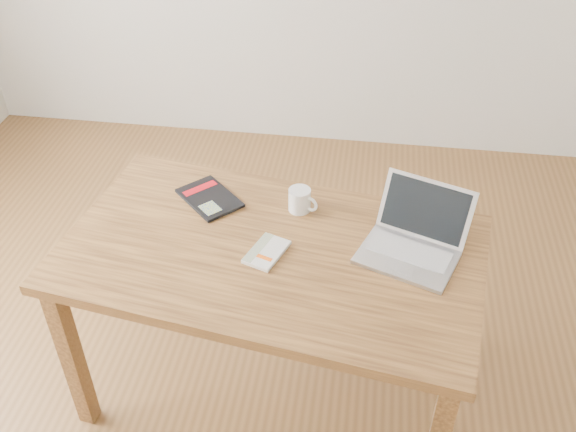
# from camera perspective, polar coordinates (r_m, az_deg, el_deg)

# --- Properties ---
(room) EXTENTS (4.04, 4.04, 2.70)m
(room) POSITION_cam_1_polar(r_m,az_deg,el_deg) (1.89, -9.55, 11.68)
(room) COLOR brown
(room) RESTS_ON ground
(desk) EXTENTS (1.52, 1.02, 0.75)m
(desk) POSITION_cam_1_polar(r_m,az_deg,el_deg) (2.24, -1.49, -4.66)
(desk) COLOR brown
(desk) RESTS_ON ground
(white_guidebook) EXTENTS (0.15, 0.19, 0.01)m
(white_guidebook) POSITION_cam_1_polar(r_m,az_deg,el_deg) (2.16, -1.93, -3.21)
(white_guidebook) COLOR beige
(white_guidebook) RESTS_ON desk
(black_guidebook) EXTENTS (0.28, 0.28, 0.01)m
(black_guidebook) POSITION_cam_1_polar(r_m,az_deg,el_deg) (2.41, -7.00, 1.60)
(black_guidebook) COLOR black
(black_guidebook) RESTS_ON desk
(laptop) EXTENTS (0.40, 0.39, 0.21)m
(laptop) POSITION_cam_1_polar(r_m,az_deg,el_deg) (2.18, 11.10, -2.08)
(laptop) COLOR silver
(laptop) RESTS_ON desk
(coffee_mug) EXTENTS (0.11, 0.08, 0.09)m
(coffee_mug) POSITION_cam_1_polar(r_m,az_deg,el_deg) (2.32, 1.10, 1.46)
(coffee_mug) COLOR white
(coffee_mug) RESTS_ON desk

